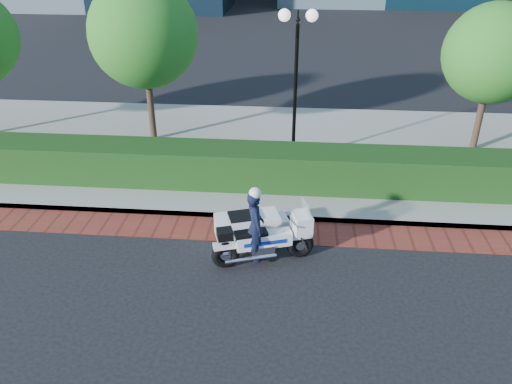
# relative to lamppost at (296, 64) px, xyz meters

# --- Properties ---
(ground) EXTENTS (120.00, 120.00, 0.00)m
(ground) POSITION_rel_lamppost_xyz_m (-1.00, -5.20, -2.96)
(ground) COLOR black
(ground) RESTS_ON ground
(brick_strip) EXTENTS (60.00, 1.00, 0.01)m
(brick_strip) POSITION_rel_lamppost_xyz_m (-1.00, -3.70, -2.95)
(brick_strip) COLOR maroon
(brick_strip) RESTS_ON ground
(sidewalk) EXTENTS (60.00, 8.00, 0.15)m
(sidewalk) POSITION_rel_lamppost_xyz_m (-1.00, 0.80, -2.88)
(sidewalk) COLOR gray
(sidewalk) RESTS_ON ground
(hedge_main) EXTENTS (18.00, 1.20, 1.00)m
(hedge_main) POSITION_rel_lamppost_xyz_m (-1.00, -1.60, -2.31)
(hedge_main) COLOR black
(hedge_main) RESTS_ON sidewalk
(lamppost) EXTENTS (1.02, 0.70, 4.21)m
(lamppost) POSITION_rel_lamppost_xyz_m (0.00, 0.00, 0.00)
(lamppost) COLOR black
(lamppost) RESTS_ON sidewalk
(tree_b) EXTENTS (3.20, 3.20, 4.89)m
(tree_b) POSITION_rel_lamppost_xyz_m (-4.50, 1.30, 0.48)
(tree_b) COLOR #332319
(tree_b) RESTS_ON sidewalk
(tree_c) EXTENTS (2.80, 2.80, 4.30)m
(tree_c) POSITION_rel_lamppost_xyz_m (5.50, 1.30, 0.09)
(tree_c) COLOR #332319
(tree_c) RESTS_ON sidewalk
(police_motorcycle) EXTENTS (2.22, 1.61, 1.77)m
(police_motorcycle) POSITION_rel_lamppost_xyz_m (-0.68, -4.60, -2.35)
(police_motorcycle) COLOR black
(police_motorcycle) RESTS_ON ground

